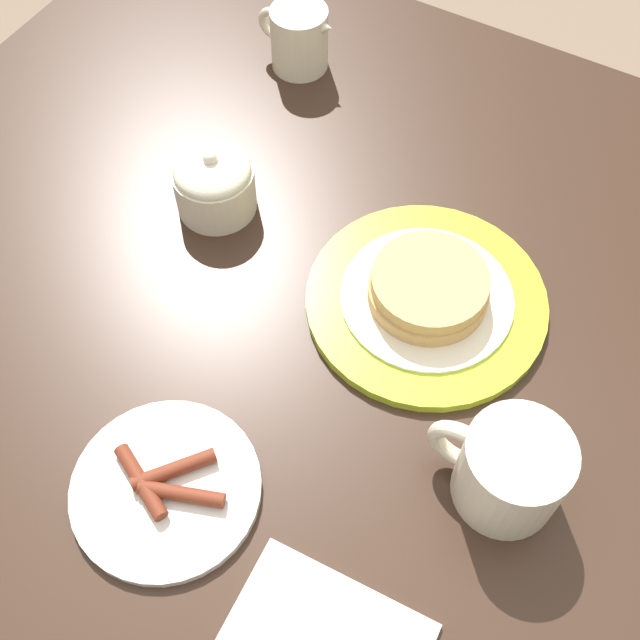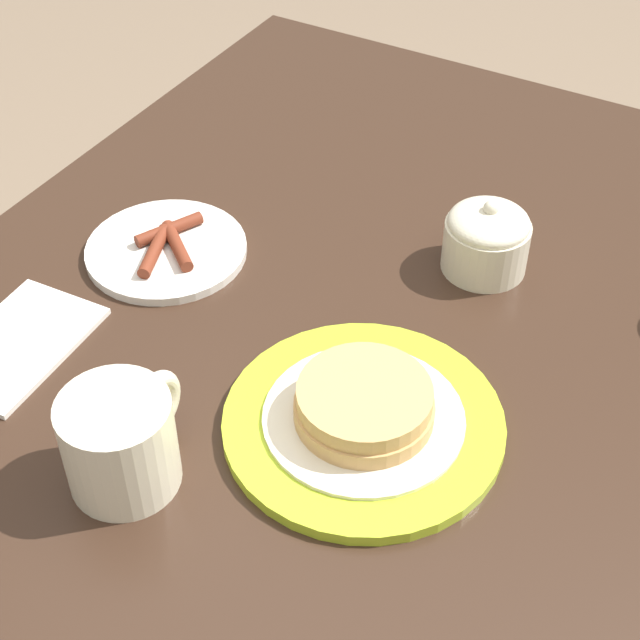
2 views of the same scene
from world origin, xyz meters
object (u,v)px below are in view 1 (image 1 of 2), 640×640
object	(u,v)px
creamer_pitcher	(300,37)
pancake_plate	(427,296)
coffee_mug	(508,469)
napkin	(327,638)
side_plate_bacon	(166,488)
sugar_bowl	(214,183)

from	to	relation	value
creamer_pitcher	pancake_plate	bearing A→B (deg)	139.73
creamer_pitcher	coffee_mug	bearing A→B (deg)	137.88
pancake_plate	napkin	world-z (taller)	pancake_plate
side_plate_bacon	creamer_pitcher	world-z (taller)	creamer_pitcher
side_plate_bacon	napkin	size ratio (longest dim) A/B	1.04
pancake_plate	creamer_pitcher	world-z (taller)	creamer_pitcher
sugar_bowl	napkin	world-z (taller)	sugar_bowl
creamer_pitcher	sugar_bowl	bearing A→B (deg)	98.86
creamer_pitcher	napkin	size ratio (longest dim) A/B	0.66
coffee_mug	creamer_pitcher	distance (m)	0.61
pancake_plate	sugar_bowl	distance (m)	0.27
pancake_plate	coffee_mug	bearing A→B (deg)	134.35
creamer_pitcher	sugar_bowl	distance (m)	0.26
pancake_plate	napkin	distance (m)	0.35
coffee_mug	sugar_bowl	distance (m)	0.44
pancake_plate	sugar_bowl	xyz separation A→B (m)	(0.27, -0.00, 0.02)
coffee_mug	sugar_bowl	bearing A→B (deg)	-20.57
sugar_bowl	coffee_mug	bearing A→B (deg)	159.43
creamer_pitcher	napkin	world-z (taller)	creamer_pitcher
side_plate_bacon	sugar_bowl	size ratio (longest dim) A/B	1.93
napkin	creamer_pitcher	bearing A→B (deg)	-57.77
coffee_mug	napkin	bearing A→B (deg)	69.32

